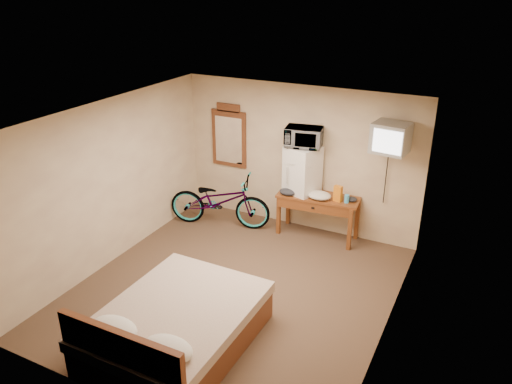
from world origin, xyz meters
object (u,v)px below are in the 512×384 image
crt_television (391,138)px  microwave (304,137)px  mini_fridge (302,170)px  wall_mirror (229,136)px  blue_cup (347,199)px  desk (317,203)px  bed (174,328)px  bicycle (220,201)px

crt_television → microwave: bearing=178.4°
mini_fridge → wall_mirror: (-1.51, 0.21, 0.30)m
blue_cup → desk: bearing=177.9°
desk → blue_cup: size_ratio=10.36×
bed → blue_cup: bearing=73.0°
crt_television → bed: size_ratio=0.30×
crt_television → bed: crt_television is taller
desk → bicycle: bicycle is taller
mini_fridge → blue_cup: mini_fridge is taller
crt_television → blue_cup: bearing=-176.1°
desk → bicycle: (-1.68, -0.35, -0.16)m
mini_fridge → crt_television: 1.57m
blue_cup → bed: 3.55m
bicycle → desk: bearing=-92.5°
microwave → blue_cup: 1.21m
blue_cup → bicycle: 2.22m
microwave → crt_television: crt_television is taller
mini_fridge → microwave: (0.00, 0.00, 0.56)m
microwave → wall_mirror: bearing=161.0°
mini_fridge → bicycle: 1.58m
mini_fridge → wall_mirror: 1.55m
desk → microwave: bearing=169.4°
crt_television → wall_mirror: 2.93m
desk → mini_fridge: mini_fridge is taller
mini_fridge → bed: (-0.22, -3.43, -0.86)m
blue_cup → wall_mirror: size_ratio=0.12×
desk → crt_television: 1.66m
microwave → crt_television: bearing=-12.4°
mini_fridge → microwave: 0.56m
bed → microwave: bearing=86.4°
blue_cup → crt_television: 1.23m
microwave → blue_cup: size_ratio=4.34×
crt_television → bicycle: size_ratio=0.34×
desk → microwave: size_ratio=2.38×
bed → crt_television: bearing=64.8°
mini_fridge → crt_television: crt_television is taller
wall_mirror → mini_fridge: bearing=-8.1°
crt_television → bicycle: bearing=-172.4°
wall_mirror → bicycle: size_ratio=0.64×
desk → bed: size_ratio=0.66×
microwave → blue_cup: microwave is taller
desk → blue_cup: bearing=-2.1°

